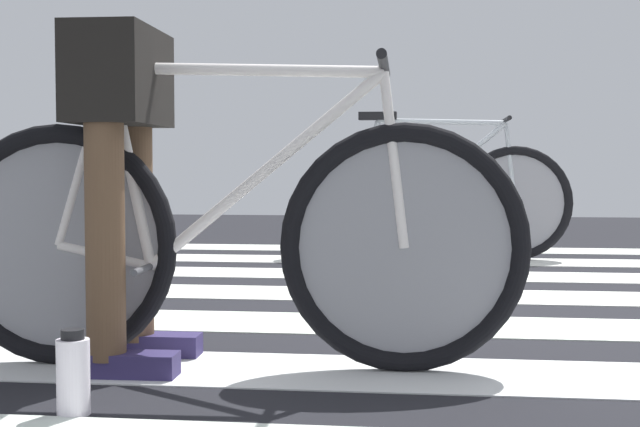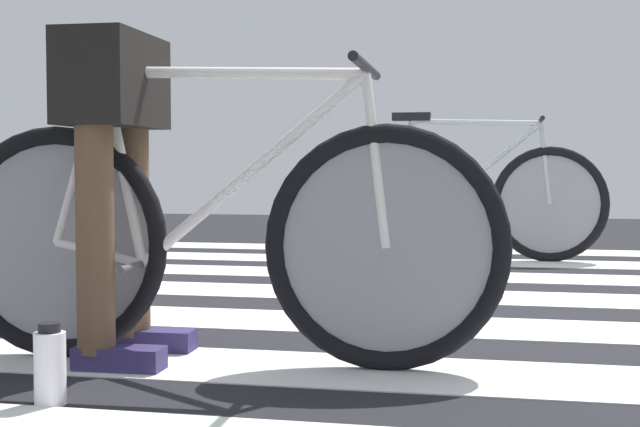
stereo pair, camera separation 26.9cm
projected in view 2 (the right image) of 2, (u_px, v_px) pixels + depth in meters
name	position (u px, v px, depth m)	size (l,w,h in m)	color
ground	(541.00, 322.00, 3.46)	(18.00, 14.00, 0.02)	black
crosswalk_markings	(548.00, 314.00, 3.58)	(5.46, 5.77, 0.00)	silver
bicycle_1_of_2	(214.00, 236.00, 2.66)	(1.74, 0.52, 0.93)	black
cyclist_1_of_2	(115.00, 150.00, 2.71)	(0.32, 0.42, 0.99)	brown
bicycle_2_of_2	(466.00, 199.00, 5.62)	(1.74, 0.52, 0.93)	black
water_bottle	(50.00, 366.00, 2.22)	(0.08, 0.08, 0.20)	white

